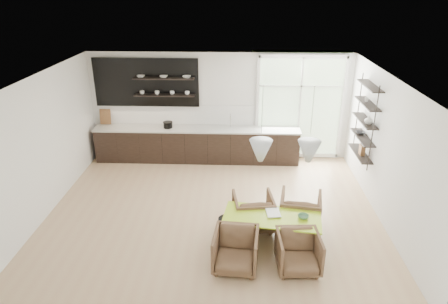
# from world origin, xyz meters

# --- Properties ---
(room) EXTENTS (7.02, 6.01, 2.91)m
(room) POSITION_xyz_m (0.58, 1.10, 1.46)
(room) COLOR tan
(room) RESTS_ON ground
(kitchen_run) EXTENTS (5.54, 0.69, 2.75)m
(kitchen_run) POSITION_xyz_m (-0.69, 2.69, 0.60)
(kitchen_run) COLOR black
(kitchen_run) RESTS_ON ground
(right_shelving) EXTENTS (0.26, 1.22, 1.90)m
(right_shelving) POSITION_xyz_m (3.36, 1.17, 1.65)
(right_shelving) COLOR black
(right_shelving) RESTS_ON ground
(dining_table) EXTENTS (1.85, 1.03, 0.64)m
(dining_table) POSITION_xyz_m (1.17, -1.18, 0.60)
(dining_table) COLOR #B1DD20
(dining_table) RESTS_ON ground
(armchair_back_left) EXTENTS (0.87, 0.89, 0.72)m
(armchair_back_left) POSITION_xyz_m (0.84, -0.57, 0.36)
(armchair_back_left) COLOR brown
(armchair_back_left) RESTS_ON ground
(armchair_back_right) EXTENTS (0.91, 0.93, 0.74)m
(armchair_back_right) POSITION_xyz_m (1.78, -0.53, 0.37)
(armchair_back_right) COLOR brown
(armchair_back_right) RESTS_ON ground
(armchair_front_left) EXTENTS (0.82, 0.84, 0.70)m
(armchair_front_left) POSITION_xyz_m (0.51, -1.82, 0.35)
(armchair_front_left) COLOR brown
(armchair_front_left) RESTS_ON ground
(armchair_front_right) EXTENTS (0.77, 0.79, 0.67)m
(armchair_front_right) POSITION_xyz_m (1.58, -1.81, 0.34)
(armchair_front_right) COLOR brown
(armchair_front_right) RESTS_ON ground
(wire_stool) EXTENTS (0.35, 0.35, 0.44)m
(wire_stool) POSITION_xyz_m (0.33, -0.97, 0.28)
(wire_stool) COLOR black
(wire_stool) RESTS_ON ground
(table_book) EXTENTS (0.28, 0.36, 0.03)m
(table_book) POSITION_xyz_m (1.06, -1.10, 0.66)
(table_book) COLOR white
(table_book) RESTS_ON dining_table
(table_bowl) EXTENTS (0.25, 0.25, 0.06)m
(table_bowl) POSITION_xyz_m (1.72, -1.22, 0.67)
(table_bowl) COLOR #568C63
(table_bowl) RESTS_ON dining_table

